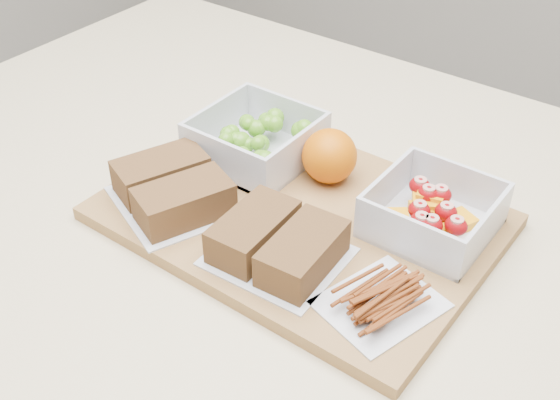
{
  "coord_description": "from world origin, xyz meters",
  "views": [
    {
      "loc": [
        0.37,
        -0.5,
        1.41
      ],
      "look_at": [
        -0.0,
        0.01,
        0.93
      ],
      "focal_mm": 45.0,
      "sensor_mm": 36.0,
      "label": 1
    }
  ],
  "objects_px": {
    "orange": "(329,156)",
    "sandwich_bag_center": "(278,243)",
    "fruit_container": "(432,214)",
    "cutting_board": "(299,217)",
    "pretzel_bag": "(381,296)",
    "grape_container": "(258,140)",
    "sandwich_bag_left": "(172,188)"
  },
  "relations": [
    {
      "from": "cutting_board",
      "to": "orange",
      "type": "height_order",
      "value": "orange"
    },
    {
      "from": "sandwich_bag_center",
      "to": "cutting_board",
      "type": "bearing_deg",
      "value": 109.34
    },
    {
      "from": "grape_container",
      "to": "pretzel_bag",
      "type": "distance_m",
      "value": 0.29
    },
    {
      "from": "grape_container",
      "to": "orange",
      "type": "relative_size",
      "value": 2.03
    },
    {
      "from": "cutting_board",
      "to": "fruit_container",
      "type": "bearing_deg",
      "value": 24.8
    },
    {
      "from": "sandwich_bag_center",
      "to": "pretzel_bag",
      "type": "distance_m",
      "value": 0.12
    },
    {
      "from": "pretzel_bag",
      "to": "cutting_board",
      "type": "bearing_deg",
      "value": 153.67
    },
    {
      "from": "fruit_container",
      "to": "sandwich_bag_center",
      "type": "distance_m",
      "value": 0.17
    },
    {
      "from": "sandwich_bag_left",
      "to": "pretzel_bag",
      "type": "xyz_separation_m",
      "value": [
        0.27,
        -0.0,
        -0.01
      ]
    },
    {
      "from": "fruit_container",
      "to": "pretzel_bag",
      "type": "distance_m",
      "value": 0.13
    },
    {
      "from": "cutting_board",
      "to": "grape_container",
      "type": "distance_m",
      "value": 0.13
    },
    {
      "from": "fruit_container",
      "to": "sandwich_bag_center",
      "type": "xyz_separation_m",
      "value": [
        -0.11,
        -0.14,
        -0.0
      ]
    },
    {
      "from": "pretzel_bag",
      "to": "fruit_container",
      "type": "bearing_deg",
      "value": 96.05
    },
    {
      "from": "pretzel_bag",
      "to": "sandwich_bag_center",
      "type": "bearing_deg",
      "value": -178.1
    },
    {
      "from": "cutting_board",
      "to": "fruit_container",
      "type": "height_order",
      "value": "fruit_container"
    },
    {
      "from": "sandwich_bag_left",
      "to": "pretzel_bag",
      "type": "distance_m",
      "value": 0.27
    },
    {
      "from": "grape_container",
      "to": "sandwich_bag_left",
      "type": "height_order",
      "value": "grape_container"
    },
    {
      "from": "cutting_board",
      "to": "sandwich_bag_center",
      "type": "bearing_deg",
      "value": -70.29
    },
    {
      "from": "fruit_container",
      "to": "sandwich_bag_left",
      "type": "height_order",
      "value": "fruit_container"
    },
    {
      "from": "orange",
      "to": "pretzel_bag",
      "type": "xyz_separation_m",
      "value": [
        0.16,
        -0.15,
        -0.02
      ]
    },
    {
      "from": "cutting_board",
      "to": "orange",
      "type": "bearing_deg",
      "value": 97.24
    },
    {
      "from": "grape_container",
      "to": "sandwich_bag_left",
      "type": "xyz_separation_m",
      "value": [
        -0.02,
        -0.13,
        -0.0
      ]
    },
    {
      "from": "grape_container",
      "to": "sandwich_bag_left",
      "type": "distance_m",
      "value": 0.13
    },
    {
      "from": "orange",
      "to": "sandwich_bag_center",
      "type": "bearing_deg",
      "value": -76.59
    },
    {
      "from": "sandwich_bag_left",
      "to": "pretzel_bag",
      "type": "relative_size",
      "value": 1.29
    },
    {
      "from": "orange",
      "to": "grape_container",
      "type": "bearing_deg",
      "value": -172.42
    },
    {
      "from": "cutting_board",
      "to": "sandwich_bag_center",
      "type": "relative_size",
      "value": 3.07
    },
    {
      "from": "fruit_container",
      "to": "orange",
      "type": "height_order",
      "value": "orange"
    },
    {
      "from": "fruit_container",
      "to": "orange",
      "type": "xyz_separation_m",
      "value": [
        -0.14,
        0.01,
        0.01
      ]
    },
    {
      "from": "grape_container",
      "to": "fruit_container",
      "type": "distance_m",
      "value": 0.24
    },
    {
      "from": "cutting_board",
      "to": "sandwich_bag_left",
      "type": "distance_m",
      "value": 0.15
    },
    {
      "from": "grape_container",
      "to": "sandwich_bag_center",
      "type": "height_order",
      "value": "grape_container"
    }
  ]
}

